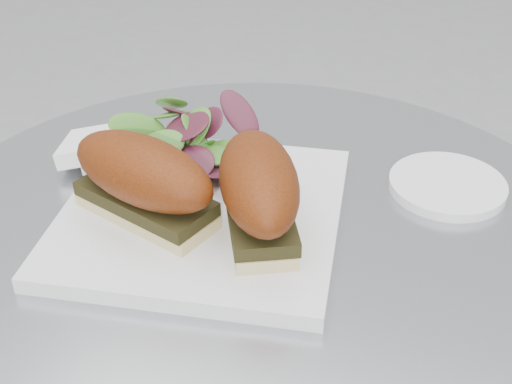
# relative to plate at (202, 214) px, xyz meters

# --- Properties ---
(plate) EXTENTS (0.32, 0.32, 0.02)m
(plate) POSITION_rel_plate_xyz_m (0.00, 0.00, 0.00)
(plate) COLOR white
(plate) RESTS_ON table
(sandwich_left) EXTENTS (0.17, 0.11, 0.08)m
(sandwich_left) POSITION_rel_plate_xyz_m (-0.04, -0.03, 0.05)
(sandwich_left) COLOR #D1C682
(sandwich_left) RESTS_ON plate
(sandwich_right) EXTENTS (0.14, 0.17, 0.08)m
(sandwich_right) POSITION_rel_plate_xyz_m (0.06, -0.01, 0.05)
(sandwich_right) COLOR #D1C682
(sandwich_right) RESTS_ON plate
(salad) EXTENTS (0.12, 0.12, 0.05)m
(salad) POSITION_rel_plate_xyz_m (-0.05, 0.08, 0.03)
(salad) COLOR #497E29
(salad) RESTS_ON plate
(napkin) EXTENTS (0.11, 0.11, 0.02)m
(napkin) POSITION_rel_plate_xyz_m (-0.14, 0.05, 0.00)
(napkin) COLOR white
(napkin) RESTS_ON table
(saucer) EXTENTS (0.12, 0.12, 0.01)m
(saucer) POSITION_rel_plate_xyz_m (0.21, 0.15, -0.00)
(saucer) COLOR white
(saucer) RESTS_ON table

